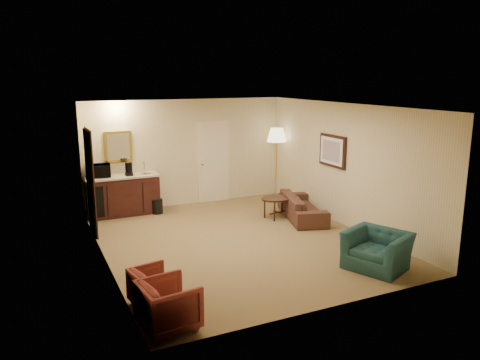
% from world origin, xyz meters
% --- Properties ---
extents(ground, '(6.00, 6.00, 0.00)m').
position_xyz_m(ground, '(0.00, 0.00, 0.00)').
color(ground, olive).
rests_on(ground, ground).
extents(room_walls, '(5.02, 6.01, 2.61)m').
position_xyz_m(room_walls, '(-0.10, 0.77, 1.72)').
color(room_walls, beige).
rests_on(room_walls, ground).
extents(wetbar_cabinet, '(1.64, 0.58, 0.92)m').
position_xyz_m(wetbar_cabinet, '(-1.65, 2.72, 0.46)').
color(wetbar_cabinet, '#371611').
rests_on(wetbar_cabinet, ground).
extents(sofa, '(1.04, 1.91, 0.72)m').
position_xyz_m(sofa, '(1.95, 0.74, 0.36)').
color(sofa, black).
rests_on(sofa, ground).
extents(teal_armchair, '(0.96, 1.14, 0.84)m').
position_xyz_m(teal_armchair, '(1.54, -2.19, 0.42)').
color(teal_armchair, '#1C3E46').
rests_on(teal_armchair, ground).
extents(rose_chair_near, '(0.64, 0.67, 0.60)m').
position_xyz_m(rose_chair_near, '(-2.15, -1.90, 0.30)').
color(rose_chair_near, brown).
rests_on(rose_chair_near, ground).
extents(rose_chair_far, '(0.72, 0.76, 0.70)m').
position_xyz_m(rose_chair_far, '(-2.15, -2.58, 0.35)').
color(rose_chair_far, brown).
rests_on(rose_chair_far, ground).
extents(coffee_table, '(0.92, 0.73, 0.47)m').
position_xyz_m(coffee_table, '(1.48, 1.00, 0.24)').
color(coffee_table, black).
rests_on(coffee_table, ground).
extents(floor_lamp, '(0.63, 0.63, 1.87)m').
position_xyz_m(floor_lamp, '(2.20, 2.40, 0.94)').
color(floor_lamp, gold).
rests_on(floor_lamp, ground).
extents(waste_bin, '(0.33, 0.33, 0.33)m').
position_xyz_m(waste_bin, '(-0.92, 2.49, 0.17)').
color(waste_bin, black).
rests_on(waste_bin, ground).
extents(microwave, '(0.55, 0.35, 0.35)m').
position_xyz_m(microwave, '(-2.15, 2.80, 1.10)').
color(microwave, black).
rests_on(microwave, wetbar_cabinet).
extents(coffee_maker, '(0.16, 0.16, 0.31)m').
position_xyz_m(coffee_maker, '(-1.50, 2.67, 1.07)').
color(coffee_maker, black).
rests_on(coffee_maker, wetbar_cabinet).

